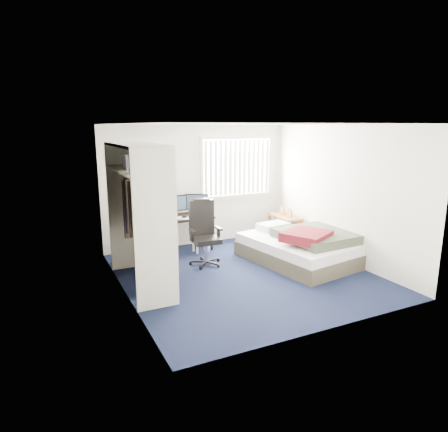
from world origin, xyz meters
name	(u,v)px	position (x,y,z in m)	size (l,w,h in m)	color
ground	(245,274)	(0.00, 0.00, 0.00)	(4.20, 4.20, 0.00)	black
room_shell	(246,187)	(0.00, 0.00, 1.51)	(4.20, 4.20, 4.20)	silver
window_assembly	(237,167)	(0.90, 2.04, 1.60)	(1.72, 0.09, 1.32)	white
closet	(141,202)	(-1.67, 0.27, 1.35)	(0.64, 1.84, 2.22)	beige
desk	(176,215)	(-0.62, 1.76, 0.74)	(1.47, 0.76, 1.16)	black
office_chair	(204,239)	(-0.40, 0.83, 0.46)	(0.59, 0.59, 1.19)	black
footstool	(201,241)	(-0.19, 1.50, 0.21)	(0.35, 0.29, 0.27)	white
nightstand	(285,219)	(1.75, 1.40, 0.51)	(0.46, 0.85, 0.75)	brown
bed	(302,247)	(1.27, 0.14, 0.28)	(1.83, 2.25, 0.67)	#453F31
pine_box	(150,283)	(-1.65, 0.02, 0.14)	(0.36, 0.27, 0.27)	tan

